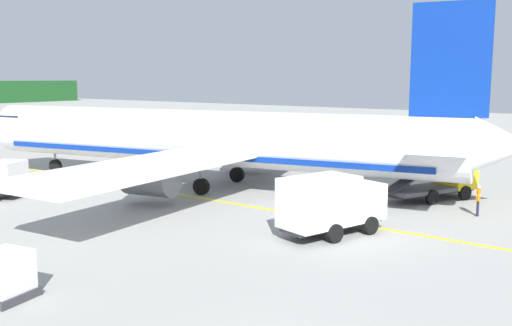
{
  "coord_description": "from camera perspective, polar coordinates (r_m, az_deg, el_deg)",
  "views": [
    {
      "loc": [
        -11.31,
        -7.93,
        7.65
      ],
      "look_at": [
        17.73,
        13.97,
        2.22
      ],
      "focal_mm": 40.21,
      "sensor_mm": 36.0,
      "label": 1
    }
  ],
  "objects": [
    {
      "name": "airliner_foreground",
      "position": [
        40.17,
        -4.79,
        2.37
      ],
      "size": [
        34.44,
        41.41,
        11.9
      ],
      "color": "white",
      "rests_on": "ground"
    },
    {
      "name": "service_truck_catering",
      "position": [
        28.21,
        7.46,
        -3.95
      ],
      "size": [
        5.88,
        3.65,
        2.96
      ],
      "color": "white",
      "rests_on": "ground"
    },
    {
      "name": "crew_marshaller",
      "position": [
        39.92,
        -17.8,
        -1.5
      ],
      "size": [
        0.39,
        0.59,
        1.71
      ],
      "color": "#191E33",
      "rests_on": "ground"
    },
    {
      "name": "cargo_container_mid",
      "position": [
        41.91,
        8.6,
        -0.77
      ],
      "size": [
        2.23,
        2.23,
        2.07
      ],
      "color": "#333338",
      "rests_on": "ground"
    },
    {
      "name": "service_truck_fuel",
      "position": [
        38.48,
        18.09,
        -1.63
      ],
      "size": [
        6.77,
        4.55,
        2.67
      ],
      "color": "yellow",
      "rests_on": "ground"
    },
    {
      "name": "apron_guide_line",
      "position": [
        35.49,
        -2.75,
        -3.96
      ],
      "size": [
        0.3,
        60.0,
        0.01
      ],
      "primitive_type": "cube",
      "color": "yellow",
      "rests_on": "ground"
    },
    {
      "name": "crew_loader_left",
      "position": [
        34.2,
        21.24,
        -3.25
      ],
      "size": [
        0.61,
        0.33,
        1.75
      ],
      "color": "#191E33",
      "rests_on": "ground"
    },
    {
      "name": "cargo_container_near",
      "position": [
        22.07,
        -23.84,
        -10.18
      ],
      "size": [
        2.03,
        2.03,
        1.83
      ],
      "color": "#333338",
      "rests_on": "ground"
    }
  ]
}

